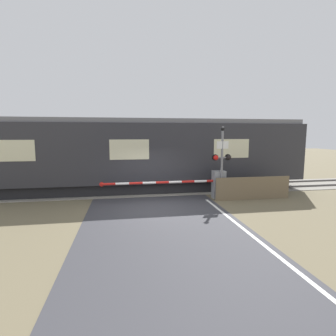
{
  "coord_description": "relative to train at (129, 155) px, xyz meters",
  "views": [
    {
      "loc": [
        -1.3,
        -10.74,
        3.15
      ],
      "look_at": [
        0.84,
        1.87,
        1.47
      ],
      "focal_mm": 28.0,
      "sensor_mm": 36.0,
      "label": 1
    }
  ],
  "objects": [
    {
      "name": "roadside_fence",
      "position": [
        5.82,
        -2.91,
        -1.46
      ],
      "size": [
        3.75,
        0.06,
        1.1
      ],
      "color": "#726047",
      "rests_on": "ground_plane"
    },
    {
      "name": "ground_plane",
      "position": [
        1.01,
        -3.66,
        -2.01
      ],
      "size": [
        80.0,
        80.0,
        0.0
      ],
      "primitive_type": "plane",
      "color": "#6B6047"
    },
    {
      "name": "crossing_barrier",
      "position": [
        3.83,
        -2.39,
        -1.3
      ],
      "size": [
        5.98,
        0.44,
        1.36
      ],
      "color": "gray",
      "rests_on": "ground_plane"
    },
    {
      "name": "track_bed",
      "position": [
        1.01,
        0.0,
        -1.99
      ],
      "size": [
        36.0,
        3.2,
        0.13
      ],
      "color": "gray",
      "rests_on": "ground_plane"
    },
    {
      "name": "train",
      "position": [
        0.0,
        0.0,
        0.0
      ],
      "size": [
        19.35,
        2.74,
        3.93
      ],
      "color": "black",
      "rests_on": "ground_plane"
    },
    {
      "name": "signal_post",
      "position": [
        4.31,
        -2.66,
        -0.03
      ],
      "size": [
        0.94,
        0.26,
        3.47
      ],
      "color": "gray",
      "rests_on": "ground_plane"
    }
  ]
}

